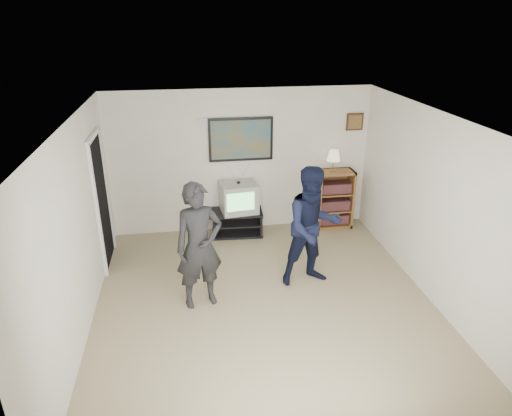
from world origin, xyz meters
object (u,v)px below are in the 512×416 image
object	(u,v)px
crt_television	(239,197)
person_short	(313,227)
person_tall	(199,246)
media_stand	(237,222)
bookshelf	(334,199)

from	to	relation	value
crt_television	person_short	size ratio (longest dim) A/B	0.35
person_tall	person_short	distance (m)	1.62
media_stand	person_short	xyz separation A→B (m)	(0.87, -1.71, 0.65)
bookshelf	person_tall	distance (m)	3.24
person_tall	person_short	xyz separation A→B (m)	(1.59, 0.29, 0.02)
media_stand	person_tall	bearing A→B (deg)	-106.37
crt_television	person_short	distance (m)	1.91
bookshelf	person_tall	world-z (taller)	person_tall
crt_television	media_stand	bearing A→B (deg)	173.96
crt_television	bookshelf	world-z (taller)	bookshelf
media_stand	bookshelf	bearing A→B (deg)	5.09
person_tall	person_short	size ratio (longest dim) A/B	0.98
bookshelf	crt_television	bearing A→B (deg)	-178.35
bookshelf	person_tall	bearing A→B (deg)	-140.59
crt_television	bookshelf	xyz separation A→B (m)	(1.74, 0.05, -0.16)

